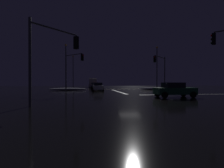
{
  "coord_description": "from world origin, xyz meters",
  "views": [
    {
      "loc": [
        -5.07,
        -20.43,
        1.55
      ],
      "look_at": [
        -0.52,
        12.05,
        1.29
      ],
      "focal_mm": 26.94,
      "sensor_mm": 36.0,
      "label": 1
    }
  ],
  "objects_px": {
    "traffic_signal_nw": "(73,65)",
    "streetlamp_left_far": "(73,69)",
    "sedan_white": "(98,87)",
    "box_truck": "(93,82)",
    "sedan_red": "(94,85)",
    "traffic_signal_ne": "(161,67)",
    "streetlamp_left_near": "(66,64)",
    "sedan_black": "(96,86)",
    "sedan_green_crossing": "(174,90)",
    "sedan_blue": "(95,85)",
    "traffic_signal_sw": "(53,49)",
    "streetlamp_right_near": "(157,65)"
  },
  "relations": [
    {
      "from": "traffic_signal_nw",
      "to": "streetlamp_left_near",
      "type": "xyz_separation_m",
      "value": [
        -1.89,
        6.39,
        0.93
      ]
    },
    {
      "from": "sedan_green_crossing",
      "to": "traffic_signal_sw",
      "type": "distance_m",
      "value": 12.72
    },
    {
      "from": "traffic_signal_sw",
      "to": "streetlamp_left_far",
      "type": "bearing_deg",
      "value": 92.92
    },
    {
      "from": "sedan_black",
      "to": "traffic_signal_ne",
      "type": "xyz_separation_m",
      "value": [
        10.85,
        -10.43,
        3.57
      ]
    },
    {
      "from": "traffic_signal_nw",
      "to": "box_truck",
      "type": "bearing_deg",
      "value": 82.6
    },
    {
      "from": "traffic_signal_ne",
      "to": "traffic_signal_nw",
      "type": "bearing_deg",
      "value": 179.26
    },
    {
      "from": "sedan_black",
      "to": "traffic_signal_sw",
      "type": "height_order",
      "value": "traffic_signal_sw"
    },
    {
      "from": "sedan_blue",
      "to": "traffic_signal_nw",
      "type": "relative_size",
      "value": 0.68
    },
    {
      "from": "sedan_green_crossing",
      "to": "sedan_black",
      "type": "bearing_deg",
      "value": 108.97
    },
    {
      "from": "sedan_black",
      "to": "box_truck",
      "type": "bearing_deg",
      "value": 90.73
    },
    {
      "from": "box_truck",
      "to": "sedan_white",
      "type": "bearing_deg",
      "value": -89.31
    },
    {
      "from": "box_truck",
      "to": "streetlamp_left_near",
      "type": "xyz_separation_m",
      "value": [
        -5.9,
        -24.47,
        3.63
      ]
    },
    {
      "from": "traffic_signal_nw",
      "to": "streetlamp_left_far",
      "type": "relative_size",
      "value": 0.67
    },
    {
      "from": "sedan_white",
      "to": "sedan_black",
      "type": "relative_size",
      "value": 1.0
    },
    {
      "from": "box_truck",
      "to": "traffic_signal_nw",
      "type": "relative_size",
      "value": 1.29
    },
    {
      "from": "sedan_red",
      "to": "traffic_signal_ne",
      "type": "relative_size",
      "value": 0.69
    },
    {
      "from": "sedan_black",
      "to": "streetlamp_left_near",
      "type": "xyz_separation_m",
      "value": [
        -6.16,
        -3.84,
        4.54
      ]
    },
    {
      "from": "traffic_signal_nw",
      "to": "streetlamp_left_near",
      "type": "relative_size",
      "value": 0.69
    },
    {
      "from": "sedan_red",
      "to": "streetlamp_left_far",
      "type": "height_order",
      "value": "streetlamp_left_far"
    },
    {
      "from": "sedan_red",
      "to": "streetlamp_left_far",
      "type": "xyz_separation_m",
      "value": [
        -6.07,
        -0.55,
        4.68
      ]
    },
    {
      "from": "sedan_red",
      "to": "traffic_signal_ne",
      "type": "xyz_separation_m",
      "value": [
        10.94,
        -23.13,
        3.57
      ]
    },
    {
      "from": "sedan_red",
      "to": "sedan_green_crossing",
      "type": "height_order",
      "value": "same"
    },
    {
      "from": "sedan_blue",
      "to": "box_truck",
      "type": "distance_m",
      "value": 14.08
    },
    {
      "from": "sedan_white",
      "to": "streetlamp_left_near",
      "type": "height_order",
      "value": "streetlamp_left_near"
    },
    {
      "from": "sedan_black",
      "to": "box_truck",
      "type": "relative_size",
      "value": 0.52
    },
    {
      "from": "box_truck",
      "to": "streetlamp_right_near",
      "type": "xyz_separation_m",
      "value": [
        13.2,
        -24.47,
        3.68
      ]
    },
    {
      "from": "traffic_signal_sw",
      "to": "streetlamp_left_near",
      "type": "bearing_deg",
      "value": 95.07
    },
    {
      "from": "sedan_black",
      "to": "sedan_green_crossing",
      "type": "xyz_separation_m",
      "value": [
        7.4,
        -21.52,
        0.0
      ]
    },
    {
      "from": "box_truck",
      "to": "traffic_signal_ne",
      "type": "relative_size",
      "value": 1.31
    },
    {
      "from": "traffic_signal_sw",
      "to": "streetlamp_right_near",
      "type": "relative_size",
      "value": 0.62
    },
    {
      "from": "sedan_blue",
      "to": "traffic_signal_sw",
      "type": "relative_size",
      "value": 0.74
    },
    {
      "from": "sedan_red",
      "to": "box_truck",
      "type": "relative_size",
      "value": 0.52
    },
    {
      "from": "streetlamp_right_near",
      "to": "traffic_signal_sw",
      "type": "bearing_deg",
      "value": -128.39
    },
    {
      "from": "sedan_blue",
      "to": "traffic_signal_nw",
      "type": "bearing_deg",
      "value": -104.18
    },
    {
      "from": "sedan_white",
      "to": "box_truck",
      "type": "xyz_separation_m",
      "value": [
        -0.33,
        27.23,
        0.91
      ]
    },
    {
      "from": "streetlamp_left_near",
      "to": "streetlamp_left_far",
      "type": "height_order",
      "value": "streetlamp_left_far"
    },
    {
      "from": "sedan_green_crossing",
      "to": "streetlamp_left_near",
      "type": "distance_m",
      "value": 22.73
    },
    {
      "from": "streetlamp_left_near",
      "to": "streetlamp_right_near",
      "type": "bearing_deg",
      "value": 0.0
    },
    {
      "from": "sedan_white",
      "to": "streetlamp_right_near",
      "type": "height_order",
      "value": "streetlamp_right_near"
    },
    {
      "from": "streetlamp_right_near",
      "to": "streetlamp_left_far",
      "type": "bearing_deg",
      "value": 140.05
    },
    {
      "from": "streetlamp_left_near",
      "to": "traffic_signal_sw",
      "type": "bearing_deg",
      "value": -84.93
    },
    {
      "from": "sedan_blue",
      "to": "streetlamp_left_near",
      "type": "xyz_separation_m",
      "value": [
        -6.14,
        -10.41,
        4.54
      ]
    },
    {
      "from": "traffic_signal_ne",
      "to": "streetlamp_right_near",
      "type": "xyz_separation_m",
      "value": [
        2.09,
        6.59,
        1.01
      ]
    },
    {
      "from": "box_truck",
      "to": "traffic_signal_sw",
      "type": "height_order",
      "value": "traffic_signal_sw"
    },
    {
      "from": "traffic_signal_ne",
      "to": "streetlamp_left_near",
      "type": "relative_size",
      "value": 0.68
    },
    {
      "from": "box_truck",
      "to": "streetlamp_left_far",
      "type": "distance_m",
      "value": 10.99
    },
    {
      "from": "traffic_signal_nw",
      "to": "streetlamp_left_near",
      "type": "distance_m",
      "value": 6.73
    },
    {
      "from": "sedan_white",
      "to": "traffic_signal_nw",
      "type": "xyz_separation_m",
      "value": [
        -4.34,
        -3.63,
        3.61
      ]
    },
    {
      "from": "traffic_signal_sw",
      "to": "traffic_signal_nw",
      "type": "height_order",
      "value": "traffic_signal_nw"
    },
    {
      "from": "traffic_signal_sw",
      "to": "streetlamp_right_near",
      "type": "bearing_deg",
      "value": 51.61
    }
  ]
}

